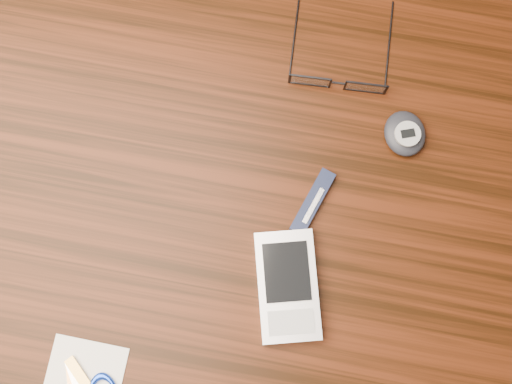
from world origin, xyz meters
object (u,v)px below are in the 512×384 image
(eyeglasses, at_px, (338,79))
(pedometer, at_px, (405,134))
(pda_phone, at_px, (288,286))
(pocket_knife, at_px, (313,202))
(desk, at_px, (207,224))

(eyeglasses, height_order, pedometer, eyeglasses)
(pda_phone, bearing_deg, pocket_knife, 83.24)
(desk, xyz_separation_m, eyeglasses, (0.13, 0.19, 0.11))
(pedometer, bearing_deg, pocket_knife, -132.87)
(desk, height_order, pda_phone, pda_phone)
(eyeglasses, distance_m, pedometer, 0.10)
(eyeglasses, relative_size, pda_phone, 0.93)
(pda_phone, distance_m, pedometer, 0.23)
(eyeglasses, xyz_separation_m, pda_phone, (-0.02, -0.25, -0.00))
(eyeglasses, bearing_deg, pocket_knife, -91.64)
(desk, xyz_separation_m, pda_phone, (0.12, -0.07, 0.11))
(desk, relative_size, pocket_knife, 11.99)
(pda_phone, bearing_deg, pedometer, 62.42)
(eyeglasses, relative_size, pedometer, 1.85)
(pda_phone, bearing_deg, eyeglasses, 86.31)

